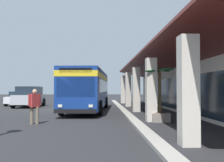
# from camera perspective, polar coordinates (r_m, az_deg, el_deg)

# --- Properties ---
(ground) EXTENTS (120.00, 120.00, 0.00)m
(ground) POSITION_cam_1_polar(r_m,az_deg,el_deg) (22.18, 9.45, -6.25)
(ground) COLOR #262628
(curb_strip) EXTENTS (34.84, 0.50, 0.12)m
(curb_strip) POSITION_cam_1_polar(r_m,az_deg,el_deg) (19.47, 2.74, -6.72)
(curb_strip) COLOR #9E998E
(curb_strip) RESTS_ON ground
(transit_bus) EXTENTS (11.37, 3.41, 3.34)m
(transit_bus) POSITION_cam_1_polar(r_m,az_deg,el_deg) (20.40, -5.42, -1.45)
(transit_bus) COLOR navy
(transit_bus) RESTS_ON ground
(parked_sedan_white) EXTENTS (4.41, 2.04, 1.47)m
(parked_sedan_white) POSITION_cam_1_polar(r_m,az_deg,el_deg) (29.00, -19.98, -3.63)
(parked_sedan_white) COLOR silver
(parked_sedan_white) RESTS_ON ground
(parked_suv_silver) EXTENTS (4.82, 2.25, 1.97)m
(parked_suv_silver) POSITION_cam_1_polar(r_m,az_deg,el_deg) (25.80, -18.01, -3.30)
(parked_suv_silver) COLOR #B2B5BA
(parked_suv_silver) RESTS_ON ground
(pedestrian) EXTENTS (0.53, 0.51, 1.72)m
(pedestrian) POSITION_cam_1_polar(r_m,az_deg,el_deg) (13.10, -16.96, -5.04)
(pedestrian) COLOR #726651
(pedestrian) RESTS_ON ground
(potted_palm) EXTENTS (1.61, 1.77, 2.92)m
(potted_palm) POSITION_cam_1_polar(r_m,az_deg,el_deg) (13.84, 10.67, -5.97)
(potted_palm) COLOR gray
(potted_palm) RESTS_ON ground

